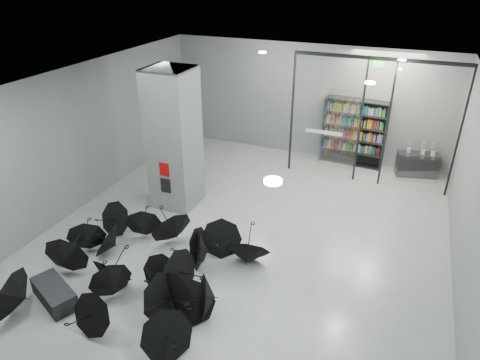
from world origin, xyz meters
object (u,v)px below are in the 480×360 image
at_px(column, 174,140).
at_px(umbrella_cluster, 150,272).
at_px(bookshelf, 354,132).
at_px(bench, 54,294).
at_px(shop_counter, 417,165).

distance_m(column, umbrella_cluster, 4.01).
distance_m(bookshelf, umbrella_cluster, 8.76).
xyz_separation_m(bench, shop_counter, (6.82, 9.28, 0.20)).
relative_size(bench, bookshelf, 0.52).
relative_size(bench, umbrella_cluster, 0.24).
distance_m(column, bookshelf, 6.46).
distance_m(column, bench, 5.02).
bearing_deg(umbrella_cluster, bookshelf, 69.48).
distance_m(bookshelf, shop_counter, 2.33).
relative_size(shop_counter, umbrella_cluster, 0.26).
bearing_deg(bookshelf, column, -127.52).
bearing_deg(umbrella_cluster, column, 110.09).
height_order(bookshelf, umbrella_cluster, bookshelf).
distance_m(bench, umbrella_cluster, 2.01).
distance_m(shop_counter, umbrella_cluster, 9.59).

